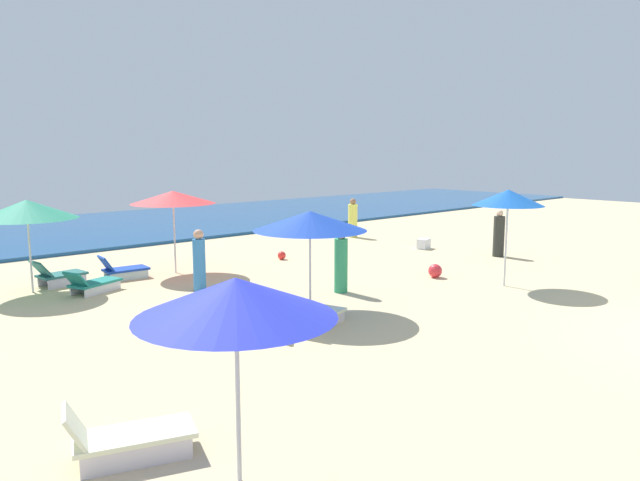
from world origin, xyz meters
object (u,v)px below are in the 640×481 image
lounge_chair_0_0 (287,318)px  umbrella_1 (508,198)px  beachgoer_4 (199,262)px  cooler_box_2 (424,244)px  lounge_chair_3_0 (122,269)px  umbrella_3 (173,197)px  umbrella_2 (27,209)px  lounge_chair_2_0 (58,275)px  lounge_chair_2_1 (92,283)px  beachgoer_2 (341,262)px  beachgoer_1 (499,235)px  lounge_chair_0_1 (315,316)px  beach_ball_0 (282,255)px  beach_ball_1 (435,271)px  umbrella_4 (236,298)px  lounge_chair_4_0 (126,437)px  umbrella_0 (310,221)px  beachgoer_3 (353,219)px

lounge_chair_0_0 → umbrella_1: bearing=-101.1°
beachgoer_4 → cooler_box_2: size_ratio=2.88×
lounge_chair_3_0 → umbrella_3: bearing=-94.1°
umbrella_2 → umbrella_3: (3.85, -0.27, 0.11)m
lounge_chair_2_0 → beachgoer_4: bearing=-148.1°
lounge_chair_2_1 → beachgoer_2: beachgoer_2 is taller
umbrella_3 → beachgoer_1: umbrella_3 is taller
lounge_chair_2_0 → lounge_chair_0_1: bearing=-168.1°
lounge_chair_2_1 → cooler_box_2: lounge_chair_2_1 is taller
beach_ball_0 → beach_ball_1: 5.27m
umbrella_4 → lounge_chair_4_0: bearing=119.3°
umbrella_0 → umbrella_3: size_ratio=1.03×
lounge_chair_0_1 → lounge_chair_2_0: (-2.53, 7.34, 0.05)m
beachgoer_1 → beach_ball_1: (-4.29, -0.63, -0.53)m
lounge_chair_2_0 → beachgoer_4: (2.45, -3.03, 0.46)m
umbrella_3 → umbrella_4: (-4.97, -10.42, -0.16)m
umbrella_3 → lounge_chair_3_0: 2.46m
lounge_chair_0_0 → beachgoer_3: (10.04, 8.07, 0.48)m
beachgoer_3 → cooler_box_2: size_ratio=2.89×
umbrella_3 → umbrella_4: size_ratio=1.07×
umbrella_0 → lounge_chair_4_0: 6.89m
umbrella_3 → cooler_box_2: bearing=-14.1°
beachgoer_3 → umbrella_1: bearing=173.5°
lounge_chair_2_0 → lounge_chair_2_1: 1.45m
lounge_chair_0_1 → umbrella_1: 6.53m
cooler_box_2 → beachgoer_2: bearing=-173.3°
umbrella_3 → lounge_chair_4_0: size_ratio=1.54×
beachgoer_2 → umbrella_1: bearing=110.5°
lounge_chair_0_1 → lounge_chair_4_0: bearing=97.6°
lounge_chair_0_1 → umbrella_1: umbrella_1 is taller
lounge_chair_0_0 → cooler_box_2: bearing=-70.4°
umbrella_1 → beachgoer_1: (3.78, 2.48, -1.60)m
lounge_chair_0_0 → beachgoer_4: 4.12m
lounge_chair_0_0 → lounge_chair_3_0: (-0.38, 6.75, 0.01)m
beachgoer_1 → umbrella_4: bearing=-44.7°
umbrella_3 → beachgoer_2: 5.49m
lounge_chair_3_0 → beachgoer_1: size_ratio=0.84×
umbrella_4 → lounge_chair_4_0: 2.28m
lounge_chair_2_1 → beachgoer_3: bearing=-99.2°
lounge_chair_2_0 → beach_ball_1: (8.18, -6.07, -0.10)m
lounge_chair_0_0 → lounge_chair_0_1: 0.59m
umbrella_4 → beach_ball_0: 13.31m
beachgoer_3 → umbrella_0: bearing=144.0°
umbrella_1 → lounge_chair_3_0: size_ratio=1.92×
beach_ball_0 → beachgoer_1: bearing=-37.7°
lounge_chair_3_0 → lounge_chair_4_0: size_ratio=0.85×
umbrella_1 → lounge_chair_3_0: umbrella_1 is taller
umbrella_4 → umbrella_0: bearing=42.2°
lounge_chair_0_0 → lounge_chair_3_0: lounge_chair_0_0 is taller
cooler_box_2 → lounge_chair_2_0: bearing=151.7°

